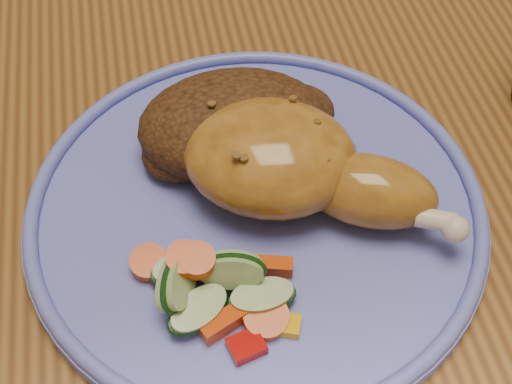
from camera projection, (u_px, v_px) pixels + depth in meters
dining_table at (306, 211)px, 0.60m from camera, size 0.90×1.40×0.75m
plate at (256, 211)px, 0.48m from camera, size 0.31×0.31×0.01m
plate_rim at (256, 201)px, 0.47m from camera, size 0.31×0.31×0.01m
chicken_leg at (294, 165)px, 0.46m from camera, size 0.18×0.14×0.06m
rice_pilaf at (236, 125)px, 0.50m from camera, size 0.14×0.10×0.06m
vegetable_pile at (212, 287)px, 0.42m from camera, size 0.10×0.09×0.04m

